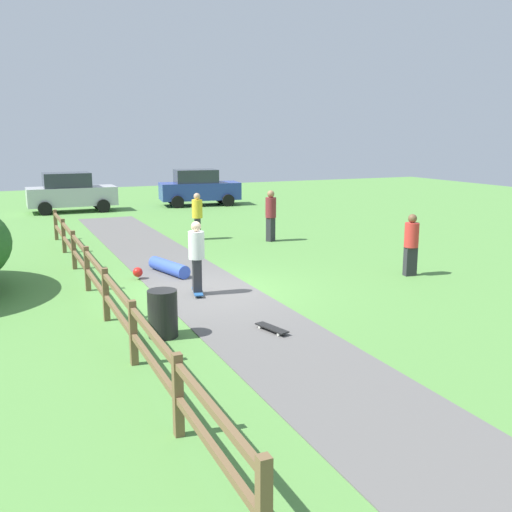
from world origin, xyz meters
The scene contains 12 objects.
ground_plane centered at (0.00, 0.00, 0.00)m, with size 60.00×60.00×0.00m, color #568E42.
asphalt_path centered at (0.00, 0.00, 0.01)m, with size 2.40×28.00×0.02m, color #605E5B.
wooden_fence centered at (-2.60, 0.00, 0.67)m, with size 0.12×18.12×1.10m.
trash_bin centered at (-1.80, -2.71, 0.45)m, with size 0.56×0.56×0.90m, color black.
skater_riding centered at (-0.29, -0.20, 0.99)m, with size 0.45×0.82×1.75m.
skater_fallen centered at (-0.41, 2.11, 0.20)m, with size 1.42×1.67×0.36m.
skateboard_loose centered at (0.17, -3.33, 0.09)m, with size 0.40×0.82×0.08m.
bystander_red centered at (5.59, -0.64, 0.92)m, with size 0.43×0.43×1.67m.
bystander_maroon centered at (4.39, 5.62, 1.01)m, with size 0.52×0.52×1.82m.
bystander_yellow centered at (2.10, 7.00, 0.93)m, with size 0.45×0.45×1.69m.
parked_car_silver centered at (-1.12, 16.98, 0.96)m, with size 4.21×2.02×1.92m.
parked_car_blue centered at (5.49, 16.98, 0.96)m, with size 4.38×2.40×1.92m.
Camera 1 is at (-4.47, -13.05, 3.74)m, focal length 41.14 mm.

